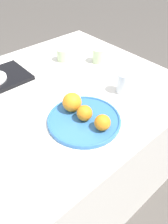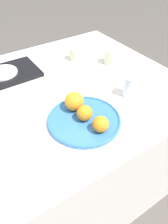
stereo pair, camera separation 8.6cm
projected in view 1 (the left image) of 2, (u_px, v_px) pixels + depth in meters
ground_plane at (42, 190)px, 1.46m from camera, size 12.00×12.00×0.00m
table at (34, 156)px, 1.22m from camera, size 1.54×1.02×0.73m
fruit_platter at (84, 120)px, 0.89m from camera, size 0.30×0.30×0.02m
orange_0 at (72, 102)px, 0.91m from camera, size 0.08×0.08×0.08m
orange_1 at (102, 123)px, 0.83m from camera, size 0.06×0.06×0.06m
orange_2 at (85, 113)px, 0.87m from camera, size 0.06×0.06×0.06m
water_glass at (124, 83)px, 1.02m from camera, size 0.06×0.06×0.10m
cup_0 at (63, 55)px, 1.27m from camera, size 0.08×0.08×0.07m
cup_3 at (99, 56)px, 1.25m from camera, size 0.08×0.08×0.08m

